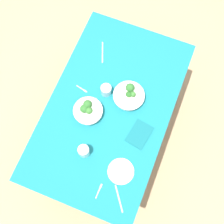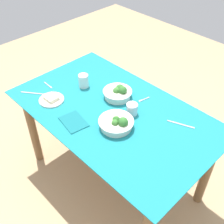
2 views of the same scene
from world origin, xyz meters
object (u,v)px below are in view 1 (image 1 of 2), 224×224
broccoli_bowl_near (88,111)px  water_glass_center (106,90)px  broccoli_bowl_far (129,95)px  bread_side_plate (121,171)px  water_glass_side (84,151)px  fork_by_near_bowl (82,89)px  table_knife_left (119,199)px  napkin_folded_upper (140,134)px  fork_by_far_bowl (99,190)px  table_knife_right (102,52)px

broccoli_bowl_near → water_glass_center: (-0.20, 0.06, 0.00)m
broccoli_bowl_far → bread_side_plate: broccoli_bowl_far is taller
bread_side_plate → water_glass_side: 0.29m
water_glass_side → fork_by_near_bowl: 0.49m
table_knife_left → napkin_folded_upper: napkin_folded_upper is taller
fork_by_far_bowl → water_glass_side: bearing=45.5°
fork_by_near_bowl → table_knife_right: same height
broccoli_bowl_far → bread_side_plate: size_ratio=1.27×
bread_side_plate → water_glass_side: bearing=-95.7°
bread_side_plate → fork_by_near_bowl: 0.69m
water_glass_center → fork_by_near_bowl: 0.19m
fork_by_near_bowl → napkin_folded_upper: 0.55m
table_knife_left → broccoli_bowl_far: bearing=-21.0°
broccoli_bowl_near → water_glass_center: 0.21m
broccoli_bowl_far → fork_by_far_bowl: broccoli_bowl_far is taller
fork_by_far_bowl → table_knife_left: same height
water_glass_side → water_glass_center: bearing=-176.5°
broccoli_bowl_far → broccoli_bowl_near: broccoli_bowl_near is taller
bread_side_plate → fork_by_near_bowl: bearing=-133.5°
broccoli_bowl_near → water_glass_side: 0.30m
water_glass_side → fork_by_far_bowl: (0.20, 0.20, -0.05)m
water_glass_center → broccoli_bowl_far: bearing=98.6°
bread_side_plate → table_knife_left: 0.18m
broccoli_bowl_near → fork_by_far_bowl: (0.49, 0.29, -0.04)m
water_glass_center → water_glass_side: bearing=3.5°
broccoli_bowl_near → water_glass_side: broccoli_bowl_near is taller
fork_by_far_bowl → broccoli_bowl_far: bearing=5.7°
broccoli_bowl_near → bread_side_plate: bearing=50.3°
table_knife_right → bread_side_plate: bearing=-171.9°
bread_side_plate → table_knife_right: (-0.82, -0.47, -0.01)m
water_glass_side → table_knife_left: 0.40m
water_glass_center → table_knife_right: 0.35m
bread_side_plate → fork_by_near_bowl: (-0.47, -0.50, -0.01)m
broccoli_bowl_far → water_glass_side: 0.53m
water_glass_side → table_knife_left: bearing=59.3°
table_knife_right → napkin_folded_upper: 0.73m
water_glass_center → bread_side_plate: bearing=31.7°
fork_by_far_bowl → fork_by_near_bowl: (-0.65, -0.41, 0.00)m
water_glass_side → fork_by_near_bowl: (-0.44, -0.21, -0.05)m
water_glass_side → napkin_folded_upper: 0.42m
broccoli_bowl_near → fork_by_near_bowl: size_ratio=2.25×
broccoli_bowl_near → table_knife_right: (-0.51, -0.09, -0.04)m
fork_by_near_bowl → broccoli_bowl_near: bearing=-40.9°
broccoli_bowl_far → fork_by_near_bowl: bearing=-78.6°
water_glass_side → fork_by_far_bowl: size_ratio=0.99×
napkin_folded_upper → water_glass_center: bearing=-121.8°
table_knife_right → water_glass_center: bearing=-174.9°
napkin_folded_upper → broccoli_bowl_near: bearing=-92.2°
water_glass_center → water_glass_side: size_ratio=0.80×
broccoli_bowl_near → bread_side_plate: 0.50m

